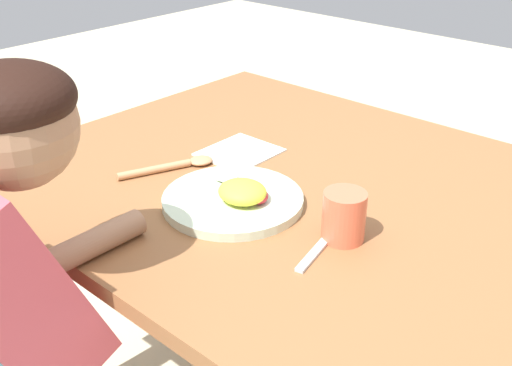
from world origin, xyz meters
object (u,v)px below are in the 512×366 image
Objects in this scene: spoon at (176,165)px; drinking_cup at (344,216)px; plate at (235,198)px; fork at (330,236)px.

drinking_cup reaches higher than spoon.
spoon is (-0.20, 0.03, -0.01)m from plate.
fork is 2.69× the size of drinking_cup.
drinking_cup is (0.41, 0.01, 0.04)m from spoon.
drinking_cup reaches higher than fork.
plate is at bearing -169.78° from drinking_cup.
drinking_cup reaches higher than plate.
drinking_cup is (0.22, 0.04, 0.03)m from plate.
plate is 0.20m from fork.
fork is 0.05m from drinking_cup.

